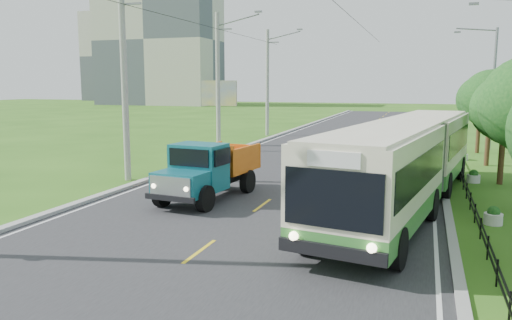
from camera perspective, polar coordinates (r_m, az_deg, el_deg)
The scene contains 23 objects.
ground at distance 15.13m, azimuth -6.45°, elevation -10.38°, with size 240.00×240.00×0.00m, color #2B5815.
road at distance 33.84m, azimuth 8.09°, elevation 0.24°, with size 14.00×120.00×0.02m, color #28282B.
curb_left at distance 35.85m, azimuth -3.29°, elevation 0.89°, with size 0.40×120.00×0.15m, color #9E9E99.
curb_right at distance 33.29m, azimuth 20.27°, elevation -0.28°, with size 0.30×120.00×0.10m, color #9E9E99.
edge_line_left at distance 35.65m, azimuth -2.47°, elevation 0.77°, with size 0.12×120.00×0.00m, color silver.
edge_line_right at distance 33.28m, azimuth 19.41°, elevation -0.29°, with size 0.12×120.00×0.00m, color silver.
centre_dash at distance 15.12m, azimuth -6.45°, elevation -10.30°, with size 0.12×2.20×0.00m, color yellow.
railing_right at distance 27.37m, azimuth 22.36°, elevation -1.71°, with size 0.04×40.00×0.60m, color black.
pole_near at distance 26.23m, azimuth -14.75°, elevation 8.77°, with size 3.51×0.32×10.00m.
pole_mid at distance 36.85m, azimuth -4.32°, elevation 8.92°, with size 3.51×0.32×10.00m.
pole_far at distance 48.12m, azimuth 1.35°, elevation 8.88°, with size 3.51×0.32×10.00m.
tree_fourth at distance 27.34m, azimuth 26.64°, elevation 4.96°, with size 3.24×3.31×5.40m.
tree_fifth at distance 33.28m, azimuth 25.30°, elevation 6.01°, with size 3.48×3.52×5.80m.
tree_back at distance 39.25m, azimuth 24.32°, elevation 6.06°, with size 3.30×3.36×5.50m.
streetlight_far at distance 41.16m, azimuth 25.28°, elevation 7.83°, with size 3.02×0.20×9.07m.
planter_near at distance 19.63m, azimuth 25.49°, elevation -5.86°, with size 0.64×0.64×0.67m.
planter_mid at distance 27.42m, azimuth 23.61°, elevation -1.80°, with size 0.64×0.64×0.67m.
planter_far at distance 35.30m, azimuth 22.57°, elevation 0.46°, with size 0.64×0.64×0.67m.
billboard_left at distance 40.11m, azimuth -4.25°, elevation 7.15°, with size 3.00×0.20×5.20m.
apartment_near at distance 124.44m, azimuth -11.03°, elevation 13.17°, with size 28.00×14.00×30.00m, color #B7B2A3.
apartment_far at distance 158.60m, azimuth -14.46°, elevation 11.33°, with size 24.00×14.00×26.00m, color #B7B2A3.
bus at distance 20.81m, azimuth 16.85°, elevation 0.34°, with size 5.66×17.81×3.40m.
dump_truck at distance 21.55m, azimuth -5.42°, elevation -0.76°, with size 2.83×6.11×2.48m.
Camera 1 is at (6.15, -12.91, 4.92)m, focal length 35.00 mm.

